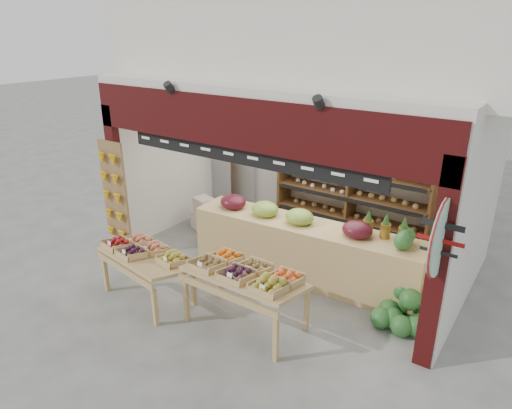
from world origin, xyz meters
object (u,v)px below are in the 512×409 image
(cardboard_stack, at_px, (211,221))
(mid_counter, at_px, (303,248))
(refrigerator, at_px, (232,166))
(display_table_right, at_px, (245,274))
(display_table_left, at_px, (144,253))
(back_shelving, at_px, (353,179))
(watermelon_pile, at_px, (404,313))

(cardboard_stack, distance_m, mid_counter, 2.42)
(cardboard_stack, bearing_deg, refrigerator, 111.25)
(refrigerator, distance_m, display_table_right, 4.52)
(mid_counter, height_order, display_table_left, mid_counter)
(back_shelving, height_order, refrigerator, back_shelving)
(display_table_left, distance_m, display_table_right, 1.72)
(mid_counter, distance_m, display_table_right, 1.62)
(mid_counter, distance_m, display_table_left, 2.51)
(back_shelving, bearing_deg, display_table_right, -88.61)
(refrigerator, distance_m, cardboard_stack, 1.66)
(display_table_left, distance_m, watermelon_pile, 3.82)
(cardboard_stack, xyz_separation_m, mid_counter, (2.36, -0.46, 0.27))
(watermelon_pile, bearing_deg, display_table_right, -145.65)
(display_table_right, bearing_deg, back_shelving, 91.39)
(back_shelving, distance_m, display_table_left, 4.21)
(back_shelving, bearing_deg, cardboard_stack, -145.64)
(back_shelving, xyz_separation_m, watermelon_pile, (1.88, -2.39, -0.94))
(watermelon_pile, bearing_deg, refrigerator, 154.64)
(display_table_left, bearing_deg, refrigerator, 108.12)
(back_shelving, relative_size, mid_counter, 0.81)
(back_shelving, bearing_deg, mid_counter, -87.59)
(refrigerator, height_order, display_table_right, refrigerator)
(back_shelving, distance_m, watermelon_pile, 3.18)
(refrigerator, xyz_separation_m, cardboard_stack, (0.54, -1.40, -0.70))
(refrigerator, height_order, mid_counter, refrigerator)
(display_table_right, bearing_deg, watermelon_pile, 34.35)
(display_table_right, xyz_separation_m, watermelon_pile, (1.79, 1.23, -0.59))
(back_shelving, height_order, cardboard_stack, back_shelving)
(refrigerator, xyz_separation_m, display_table_left, (1.21, -3.71, -0.24))
(mid_counter, distance_m, watermelon_pile, 1.86)
(cardboard_stack, relative_size, watermelon_pile, 1.37)
(refrigerator, bearing_deg, display_table_right, -40.95)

